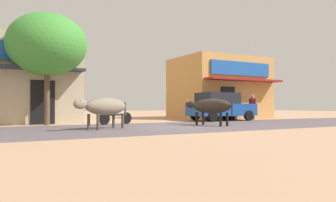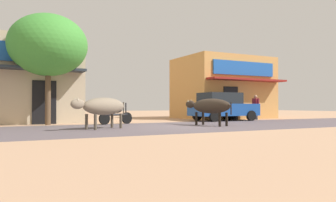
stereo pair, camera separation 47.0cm
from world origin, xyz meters
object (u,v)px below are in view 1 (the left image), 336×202
(parked_hatchback_car, at_px, (220,106))
(parked_motorcycle, at_px, (116,115))
(roadside_tree, at_px, (47,45))
(pedestrian_by_shop, at_px, (252,105))
(cow_near_brown, at_px, (105,107))
(cow_far_dark, at_px, (210,106))

(parked_hatchback_car, distance_m, parked_motorcycle, 6.74)
(roadside_tree, relative_size, parked_hatchback_car, 1.28)
(parked_hatchback_car, relative_size, pedestrian_by_shop, 2.56)
(pedestrian_by_shop, bearing_deg, parked_hatchback_car, -174.49)
(roadside_tree, height_order, cow_near_brown, roadside_tree)
(parked_hatchback_car, xyz_separation_m, parked_motorcycle, (-6.69, -0.65, -0.38))
(parked_motorcycle, xyz_separation_m, cow_far_dark, (3.40, -2.87, 0.40))
(roadside_tree, xyz_separation_m, cow_near_brown, (1.56, -3.64, -2.82))
(roadside_tree, relative_size, cow_near_brown, 2.08)
(parked_hatchback_car, height_order, cow_near_brown, parked_hatchback_car)
(cow_far_dark, bearing_deg, roadside_tree, 149.63)
(parked_hatchback_car, xyz_separation_m, cow_near_brown, (-8.13, -3.41, 0.01))
(pedestrian_by_shop, bearing_deg, roadside_tree, -179.84)
(parked_motorcycle, bearing_deg, parked_hatchback_car, 5.56)
(cow_near_brown, bearing_deg, parked_hatchback_car, 22.77)
(parked_motorcycle, height_order, cow_near_brown, cow_near_brown)
(parked_hatchback_car, distance_m, pedestrian_by_shop, 2.78)
(roadside_tree, distance_m, cow_far_dark, 7.93)
(cow_far_dark, xyz_separation_m, pedestrian_by_shop, (6.05, 3.78, 0.05))
(cow_near_brown, bearing_deg, cow_far_dark, -1.26)
(parked_hatchback_car, height_order, parked_motorcycle, parked_hatchback_car)
(roadside_tree, bearing_deg, cow_far_dark, -30.37)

